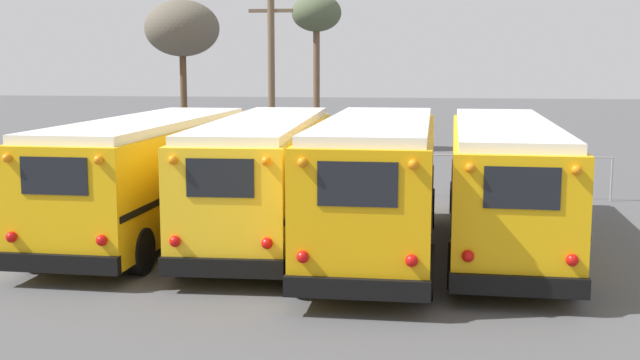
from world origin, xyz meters
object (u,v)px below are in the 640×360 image
school_bus_3 (503,179)px  utility_pole (271,76)px  bare_tree_0 (182,29)px  bare_tree_1 (316,17)px  school_bus_2 (377,182)px  school_bus_1 (265,173)px  school_bus_0 (151,172)px

school_bus_3 → utility_pole: utility_pole is taller
bare_tree_0 → utility_pole: bearing=-38.3°
bare_tree_1 → school_bus_2: bearing=-78.4°
school_bus_1 → bare_tree_1: size_ratio=1.37×
school_bus_1 → school_bus_2: bearing=-29.1°
school_bus_2 → utility_pole: size_ratio=1.29×
school_bus_0 → bare_tree_0: bare_tree_0 is taller
school_bus_0 → school_bus_3: school_bus_3 is taller
school_bus_2 → school_bus_3: (2.92, 1.43, -0.08)m
bare_tree_0 → bare_tree_1: (5.76, 3.34, 0.69)m
bare_tree_0 → school_bus_0: bearing=-75.5°
school_bus_0 → bare_tree_1: bare_tree_1 is taller
school_bus_1 → school_bus_2: (2.92, -1.62, 0.07)m
school_bus_3 → bare_tree_1: bearing=110.1°
school_bus_2 → school_bus_0: bearing=166.6°
school_bus_1 → bare_tree_1: 20.57m
school_bus_1 → school_bus_0: bearing=-175.4°
school_bus_2 → bare_tree_1: 22.51m
bare_tree_0 → bare_tree_1: 6.69m
school_bus_2 → bare_tree_1: bare_tree_1 is taller
school_bus_0 → school_bus_3: size_ratio=0.93×
school_bus_0 → school_bus_2: size_ratio=1.08×
bare_tree_1 → school_bus_1: bearing=-85.6°
school_bus_2 → utility_pole: utility_pole is taller
school_bus_1 → bare_tree_0: 18.58m
school_bus_2 → bare_tree_1: size_ratio=1.23×
utility_pole → school_bus_3: bearing=-57.6°
school_bus_3 → bare_tree_1: 21.97m
school_bus_3 → bare_tree_1: (-7.35, 20.11, 4.93)m
school_bus_0 → bare_tree_0: (-4.35, 16.81, 4.23)m
school_bus_0 → school_bus_3: bearing=0.3°
school_bus_0 → bare_tree_1: bearing=86.0°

